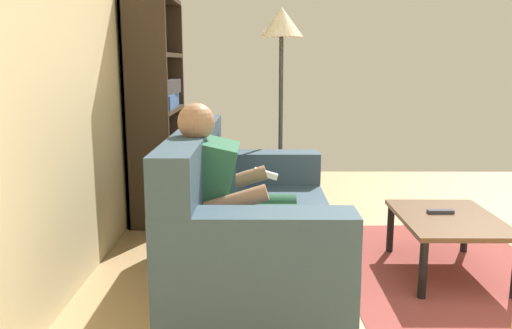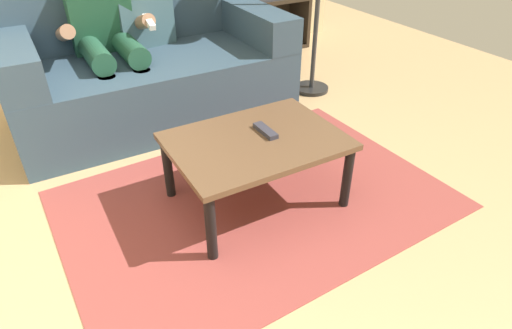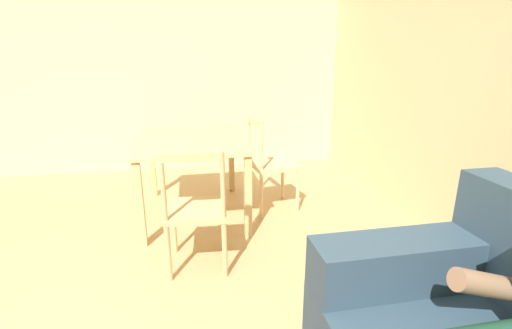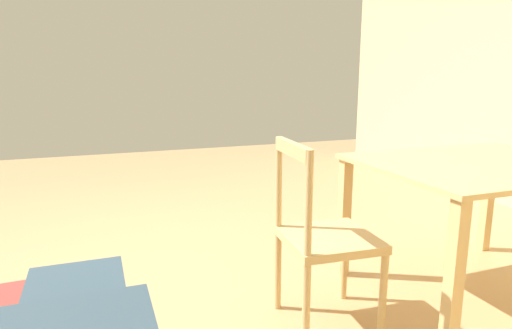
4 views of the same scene
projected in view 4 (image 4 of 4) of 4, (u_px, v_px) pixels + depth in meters
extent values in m
plane|color=tan|center=(136.00, 281.00, 2.64)|extent=(8.82, 8.82, 0.00)
cube|color=tan|center=(482.00, 164.00, 2.37)|extent=(1.23, 0.97, 0.02)
cube|color=tan|center=(488.00, 200.00, 3.03)|extent=(0.06, 0.06, 0.72)
cube|color=tan|center=(344.00, 218.00, 2.65)|extent=(0.06, 0.06, 0.72)
cube|color=tan|center=(454.00, 281.00, 1.85)|extent=(0.06, 0.06, 0.72)
cube|color=tan|center=(329.00, 239.00, 2.12)|extent=(0.45, 0.45, 0.04)
cylinder|color=tan|center=(383.00, 294.00, 2.04)|extent=(0.04, 0.04, 0.43)
cylinder|color=tan|center=(344.00, 261.00, 2.40)|extent=(0.04, 0.04, 0.43)
cylinder|color=tan|center=(306.00, 306.00, 1.93)|extent=(0.04, 0.04, 0.43)
cylinder|color=tan|center=(278.00, 269.00, 2.29)|extent=(0.04, 0.04, 0.43)
cylinder|color=tan|center=(309.00, 206.00, 1.84)|extent=(0.03, 0.03, 0.47)
cylinder|color=tan|center=(279.00, 184.00, 2.20)|extent=(0.03, 0.03, 0.47)
cube|color=tan|center=(293.00, 149.00, 1.98)|extent=(0.06, 0.38, 0.06)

